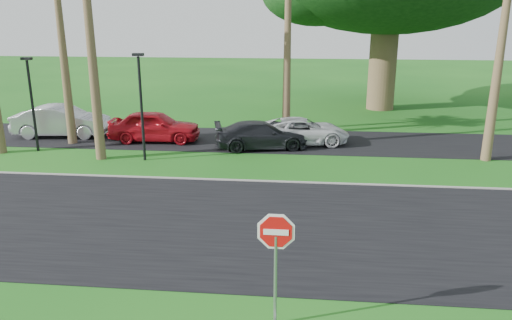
{
  "coord_description": "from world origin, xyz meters",
  "views": [
    {
      "loc": [
        1.01,
        -12.04,
        6.26
      ],
      "look_at": [
        -0.5,
        2.93,
        1.8
      ],
      "focal_mm": 35.0,
      "sensor_mm": 36.0,
      "label": 1
    }
  ],
  "objects_px": {
    "car_dark": "(261,135)",
    "stop_sign_near": "(276,247)",
    "car_silver": "(62,121)",
    "car_minivan": "(302,131)",
    "car_red": "(155,126)"
  },
  "relations": [
    {
      "from": "car_silver",
      "to": "car_dark",
      "type": "height_order",
      "value": "car_silver"
    },
    {
      "from": "stop_sign_near",
      "to": "car_red",
      "type": "bearing_deg",
      "value": 115.35
    },
    {
      "from": "car_silver",
      "to": "car_minivan",
      "type": "distance_m",
      "value": 12.48
    },
    {
      "from": "car_dark",
      "to": "stop_sign_near",
      "type": "bearing_deg",
      "value": 173.61
    },
    {
      "from": "car_dark",
      "to": "car_minivan",
      "type": "xyz_separation_m",
      "value": [
        1.92,
        1.06,
        -0.0
      ]
    },
    {
      "from": "car_silver",
      "to": "stop_sign_near",
      "type": "bearing_deg",
      "value": -146.92
    },
    {
      "from": "car_red",
      "to": "car_silver",
      "type": "bearing_deg",
      "value": 81.6
    },
    {
      "from": "car_silver",
      "to": "car_red",
      "type": "relative_size",
      "value": 1.08
    },
    {
      "from": "car_red",
      "to": "car_dark",
      "type": "height_order",
      "value": "car_red"
    },
    {
      "from": "stop_sign_near",
      "to": "car_minivan",
      "type": "distance_m",
      "value": 15.06
    },
    {
      "from": "car_minivan",
      "to": "car_red",
      "type": "bearing_deg",
      "value": 82.65
    },
    {
      "from": "car_red",
      "to": "car_minivan",
      "type": "xyz_separation_m",
      "value": [
        7.38,
        0.21,
        -0.13
      ]
    },
    {
      "from": "car_silver",
      "to": "car_red",
      "type": "height_order",
      "value": "car_silver"
    },
    {
      "from": "stop_sign_near",
      "to": "car_red",
      "type": "distance_m",
      "value": 16.41
    },
    {
      "from": "car_silver",
      "to": "car_dark",
      "type": "bearing_deg",
      "value": -102.52
    }
  ]
}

